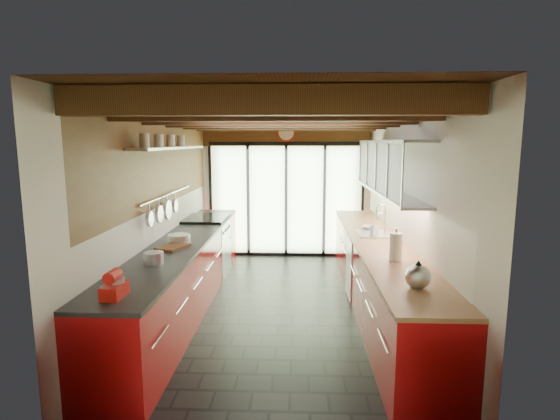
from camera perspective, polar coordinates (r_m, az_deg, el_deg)
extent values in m
plane|color=black|center=(5.95, 0.05, -12.59)|extent=(5.50, 5.50, 0.00)
plane|color=silver|center=(8.33, 0.81, 2.84)|extent=(3.20, 0.00, 3.20)
plane|color=silver|center=(2.92, -2.13, -8.60)|extent=(3.20, 0.00, 3.20)
plane|color=silver|center=(5.89, -15.70, -0.02)|extent=(0.00, 5.50, 5.50)
plane|color=silver|center=(5.77, 16.15, -0.23)|extent=(0.00, 5.50, 5.50)
plane|color=#472814|center=(5.55, 0.06, 13.24)|extent=(5.50, 5.50, 0.00)
cube|color=#593316|center=(3.30, -1.55, 14.12)|extent=(3.14, 0.14, 0.22)
cube|color=#593316|center=(4.20, -0.70, 13.01)|extent=(3.14, 0.14, 0.22)
cube|color=#593316|center=(5.09, -0.15, 12.28)|extent=(3.14, 0.14, 0.22)
cube|color=#593316|center=(5.99, 0.23, 11.77)|extent=(3.14, 0.14, 0.22)
cube|color=#593316|center=(6.89, 0.52, 11.40)|extent=(3.14, 0.14, 0.22)
cube|color=#593316|center=(7.79, 0.73, 11.11)|extent=(3.14, 0.14, 0.22)
cube|color=brown|center=(8.25, 0.82, 10.08)|extent=(3.14, 0.06, 0.50)
plane|color=brown|center=(6.01, -15.11, 6.65)|extent=(0.00, 4.90, 4.90)
plane|color=#C6EAAD|center=(8.34, 0.81, 1.29)|extent=(2.90, 0.00, 2.90)
cube|color=black|center=(8.49, -9.03, 1.31)|extent=(0.05, 0.04, 2.15)
cube|color=black|center=(8.41, 10.73, 1.20)|extent=(0.05, 0.04, 2.15)
cube|color=black|center=(8.30, 0.80, 1.25)|extent=(0.06, 0.05, 2.15)
cube|color=black|center=(8.22, 0.82, 8.69)|extent=(2.90, 0.05, 0.06)
cylinder|color=#B3280E|center=(8.21, 0.82, 10.09)|extent=(0.34, 0.04, 0.34)
cylinder|color=beige|center=(8.19, 0.81, 10.09)|extent=(0.28, 0.02, 0.28)
cube|color=#AA0D0F|center=(5.99, -12.36, -8.20)|extent=(0.65, 5.00, 0.88)
cube|color=black|center=(5.87, -12.51, -3.90)|extent=(0.68, 5.00, 0.04)
cube|color=silver|center=(7.35, -9.51, -4.92)|extent=(0.66, 0.90, 0.90)
cube|color=black|center=(7.25, -9.60, -1.15)|extent=(0.65, 0.90, 0.06)
cube|color=#AA0D0F|center=(5.89, 12.68, -8.49)|extent=(0.65, 5.00, 0.88)
cube|color=#9F724D|center=(5.77, 12.84, -4.13)|extent=(0.68, 5.00, 0.04)
cube|color=white|center=(6.22, 9.01, -7.45)|extent=(0.02, 0.60, 0.84)
cube|color=silver|center=(6.15, 12.18, -3.07)|extent=(0.45, 0.52, 0.02)
cylinder|color=silver|center=(6.15, 13.56, -1.47)|extent=(0.02, 0.02, 0.34)
torus|color=silver|center=(6.11, 13.07, 0.10)|extent=(0.14, 0.02, 0.14)
plane|color=silver|center=(5.93, 12.49, 5.51)|extent=(0.00, 3.00, 3.00)
cube|color=#9EA0A5|center=(5.99, 13.98, 2.27)|extent=(0.34, 3.00, 0.03)
cube|color=#9EA0A5|center=(5.95, 14.23, 8.68)|extent=(0.34, 3.00, 0.03)
cylinder|color=silver|center=(6.13, -14.37, 1.98)|extent=(0.02, 2.20, 0.02)
cube|color=silver|center=(5.97, -14.04, 7.87)|extent=(0.28, 2.60, 0.03)
cylinder|color=silver|center=(5.30, -16.65, -1.14)|extent=(0.04, 0.18, 0.18)
cylinder|color=silver|center=(5.62, -15.50, -0.52)|extent=(0.04, 0.22, 0.22)
cylinder|color=silver|center=(5.95, -14.48, 0.02)|extent=(0.04, 0.26, 0.26)
cylinder|color=silver|center=(6.29, -13.57, 0.52)|extent=(0.04, 0.18, 0.18)
cube|color=red|center=(3.87, -20.79, -9.83)|extent=(0.15, 0.26, 0.11)
cylinder|color=red|center=(3.81, -21.01, -8.07)|extent=(0.11, 0.17, 0.10)
cylinder|color=silver|center=(3.90, -20.55, -9.11)|extent=(0.13, 0.13, 0.11)
cylinder|color=silver|center=(4.74, -16.18, -6.07)|extent=(0.24, 0.24, 0.13)
cylinder|color=silver|center=(5.64, -13.07, -3.68)|extent=(0.30, 0.30, 0.11)
cube|color=brown|center=(5.39, -13.83, -4.70)|extent=(0.39, 0.45, 0.03)
sphere|color=silver|center=(4.01, 17.57, -8.18)|extent=(0.25, 0.25, 0.22)
cone|color=black|center=(3.98, 17.65, -6.54)|extent=(0.09, 0.09, 0.06)
cylinder|color=silver|center=(4.12, 17.15, -7.57)|extent=(0.04, 0.09, 0.05)
cylinder|color=white|center=(4.82, 14.89, -4.72)|extent=(0.16, 0.16, 0.30)
cylinder|color=silver|center=(4.78, 14.98, -2.60)|extent=(0.03, 0.03, 0.06)
imported|color=silver|center=(6.09, 12.23, -2.32)|extent=(0.11, 0.11, 0.19)
imported|color=silver|center=(6.47, 11.64, -2.27)|extent=(0.28, 0.28, 0.05)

